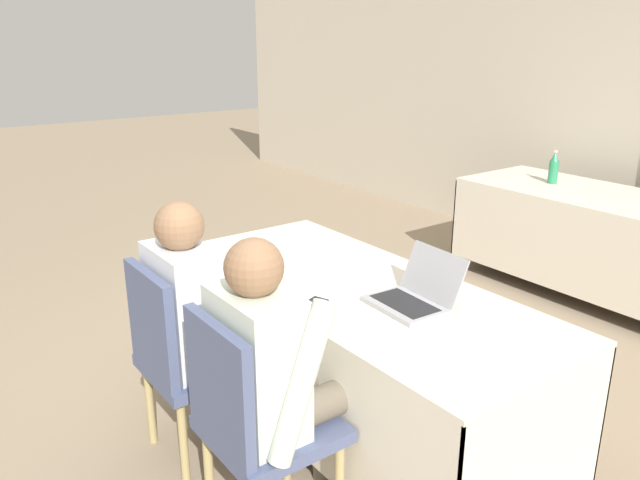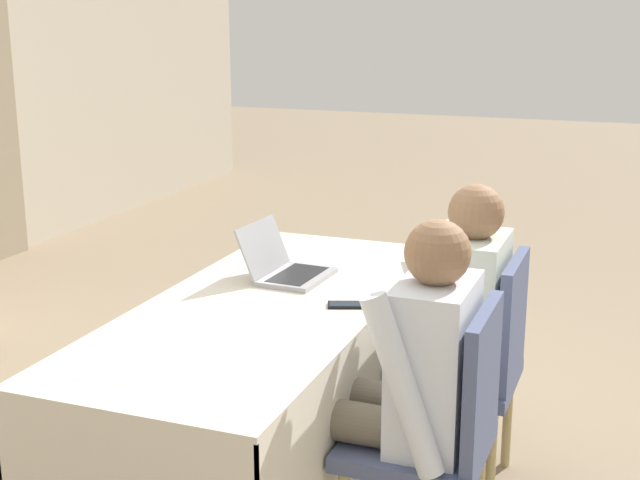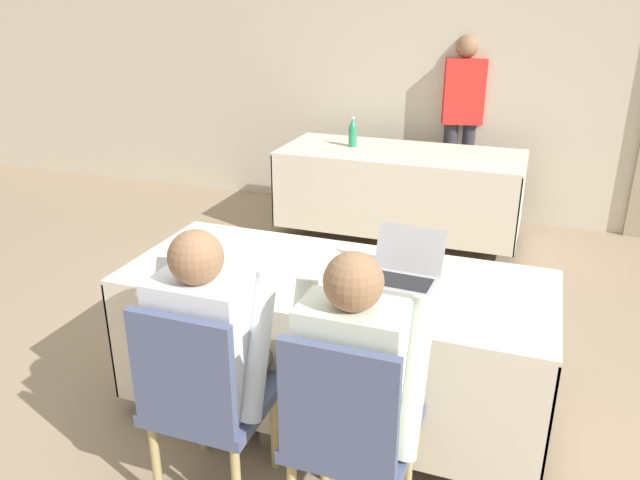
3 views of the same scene
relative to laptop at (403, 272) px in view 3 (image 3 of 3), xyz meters
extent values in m
plane|color=gray|center=(-0.30, -0.05, -0.77)|extent=(24.00, 24.00, 0.00)
cube|color=beige|center=(-0.30, 3.10, 0.58)|extent=(12.00, 0.06, 2.70)
cube|color=beige|center=(-0.30, -0.05, -0.05)|extent=(1.93, 0.82, 0.02)
cube|color=beige|center=(-0.30, -0.45, -0.36)|extent=(1.93, 0.01, 0.60)
cube|color=beige|center=(-0.30, 0.36, -0.36)|extent=(1.93, 0.01, 0.60)
cube|color=beige|center=(-1.26, -0.05, -0.36)|extent=(0.01, 0.82, 0.60)
cube|color=beige|center=(0.66, -0.05, -0.36)|extent=(0.01, 0.82, 0.60)
cylinder|color=#333333|center=(-0.30, -0.05, -0.72)|extent=(0.06, 0.06, 0.11)
cube|color=beige|center=(-0.55, 2.36, -0.05)|extent=(1.93, 0.82, 0.02)
cube|color=beige|center=(-0.55, 1.96, -0.36)|extent=(1.93, 0.01, 0.60)
cube|color=beige|center=(-0.55, 2.76, -0.36)|extent=(1.93, 0.01, 0.60)
cube|color=beige|center=(-1.51, 2.36, -0.36)|extent=(0.01, 0.82, 0.60)
cube|color=beige|center=(0.41, 2.36, -0.36)|extent=(0.01, 0.82, 0.60)
cylinder|color=#333333|center=(-0.55, 2.36, -0.72)|extent=(0.06, 0.06, 0.11)
cube|color=#99999E|center=(0.00, -0.04, -0.03)|extent=(0.32, 0.23, 0.02)
cube|color=black|center=(0.00, -0.04, -0.02)|extent=(0.28, 0.17, 0.00)
cube|color=#99999E|center=(0.01, 0.10, 0.07)|extent=(0.32, 0.10, 0.19)
cube|color=black|center=(0.01, 0.10, 0.07)|extent=(0.28, 0.09, 0.17)
cube|color=black|center=(-0.24, -0.33, -0.04)|extent=(0.11, 0.15, 0.01)
cube|color=#192333|center=(-0.24, -0.33, -0.03)|extent=(0.10, 0.13, 0.00)
cube|color=white|center=(-1.01, 0.12, -0.04)|extent=(0.23, 0.31, 0.00)
cylinder|color=#288456|center=(-0.97, 2.39, 0.04)|extent=(0.07, 0.07, 0.17)
cone|color=#288456|center=(-0.97, 2.39, 0.16)|extent=(0.06, 0.06, 0.06)
cylinder|color=silver|center=(-0.97, 2.39, 0.20)|extent=(0.03, 0.03, 0.01)
cylinder|color=tan|center=(-0.41, -0.51, -0.57)|extent=(0.04, 0.04, 0.40)
cylinder|color=tan|center=(-0.76, -0.51, -0.57)|extent=(0.04, 0.04, 0.40)
cylinder|color=tan|center=(-0.76, -0.86, -0.57)|extent=(0.04, 0.04, 0.40)
cube|color=#4C567A|center=(-0.59, -0.68, -0.35)|extent=(0.44, 0.44, 0.05)
cube|color=#4C567A|center=(-0.59, -0.88, -0.10)|extent=(0.40, 0.04, 0.45)
cylinder|color=tan|center=(0.17, -0.51, -0.57)|extent=(0.04, 0.04, 0.40)
cylinder|color=tan|center=(-0.18, -0.51, -0.57)|extent=(0.04, 0.04, 0.40)
cube|color=#4C567A|center=(-0.01, -0.68, -0.35)|extent=(0.44, 0.44, 0.05)
cube|color=#4C567A|center=(-0.01, -0.88, -0.10)|extent=(0.40, 0.04, 0.45)
cylinder|color=#665B4C|center=(-0.50, -0.55, -0.26)|extent=(0.13, 0.42, 0.13)
cylinder|color=#665B4C|center=(-0.68, -0.55, -0.26)|extent=(0.13, 0.42, 0.13)
cylinder|color=#665B4C|center=(-0.50, -0.37, -0.55)|extent=(0.10, 0.10, 0.45)
cylinder|color=#665B4C|center=(-0.68, -0.37, -0.55)|extent=(0.10, 0.10, 0.45)
cube|color=silver|center=(-0.59, -0.73, -0.07)|extent=(0.36, 0.22, 0.52)
cylinder|color=silver|center=(-0.38, -0.69, -0.06)|extent=(0.08, 0.26, 0.54)
cylinder|color=silver|center=(-0.80, -0.69, -0.06)|extent=(0.08, 0.26, 0.54)
sphere|color=#8C6647|center=(-0.59, -0.73, 0.28)|extent=(0.20, 0.20, 0.20)
cylinder|color=#665B4C|center=(0.08, -0.55, -0.26)|extent=(0.13, 0.42, 0.13)
cylinder|color=#665B4C|center=(-0.10, -0.55, -0.26)|extent=(0.13, 0.42, 0.13)
cylinder|color=#665B4C|center=(0.08, -0.37, -0.55)|extent=(0.10, 0.10, 0.45)
cylinder|color=#665B4C|center=(-0.10, -0.37, -0.55)|extent=(0.10, 0.10, 0.45)
cube|color=silver|center=(-0.01, -0.73, -0.07)|extent=(0.36, 0.22, 0.52)
cylinder|color=silver|center=(0.20, -0.69, -0.06)|extent=(0.08, 0.26, 0.54)
cylinder|color=silver|center=(-0.22, -0.69, -0.06)|extent=(0.08, 0.26, 0.54)
sphere|color=#8C6647|center=(-0.01, -0.73, 0.28)|extent=(0.20, 0.20, 0.20)
cylinder|color=#33333D|center=(-0.26, 3.05, -0.35)|extent=(0.12, 0.12, 0.85)
cylinder|color=#33333D|center=(-0.11, 3.09, -0.35)|extent=(0.12, 0.12, 0.85)
cube|color=red|center=(-0.19, 3.07, 0.35)|extent=(0.38, 0.28, 0.55)
sphere|color=#8C6647|center=(-0.19, 3.07, 0.72)|extent=(0.19, 0.19, 0.19)
camera|label=1|loc=(1.65, -1.69, 1.00)|focal=35.00mm
camera|label=2|loc=(-3.07, -1.31, 0.98)|focal=50.00mm
camera|label=3|loc=(0.51, -2.47, 1.15)|focal=35.00mm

